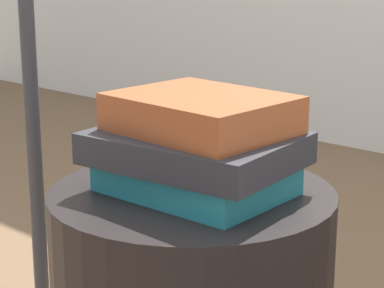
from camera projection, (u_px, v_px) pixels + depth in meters
book_teal at (195, 178)px, 1.01m from camera, size 0.24×0.18×0.04m
book_charcoal at (194, 148)px, 1.00m from camera, size 0.29×0.23×0.04m
book_rust at (202, 113)px, 1.00m from camera, size 0.23×0.19×0.05m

